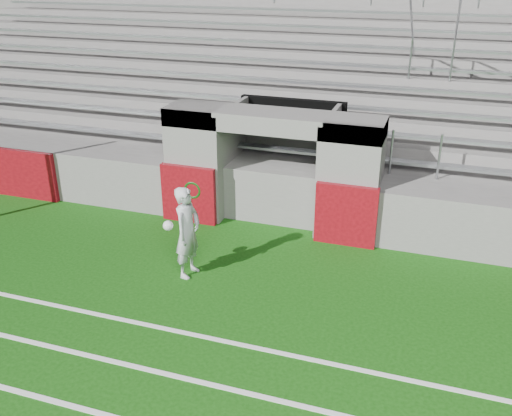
% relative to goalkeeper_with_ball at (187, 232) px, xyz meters
% --- Properties ---
extents(ground, '(90.00, 90.00, 0.00)m').
position_rel_goalkeeper_with_ball_xyz_m(ground, '(0.81, -0.76, -0.90)').
color(ground, '#11430B').
rests_on(ground, ground).
extents(stadium_structure, '(26.00, 8.48, 5.42)m').
position_rel_goalkeeper_with_ball_xyz_m(stadium_structure, '(0.81, 7.21, 0.59)').
color(stadium_structure, slate).
rests_on(stadium_structure, ground).
extents(goalkeeper_with_ball, '(0.70, 0.70, 1.80)m').
position_rel_goalkeeper_with_ball_xyz_m(goalkeeper_with_ball, '(0.00, 0.00, 0.00)').
color(goalkeeper_with_ball, silver).
rests_on(goalkeeper_with_ball, ground).
extents(hose_coil, '(0.53, 0.14, 0.53)m').
position_rel_goalkeeper_with_ball_xyz_m(hose_coil, '(-0.86, 2.17, -0.08)').
color(hose_coil, '#0C3E1C').
rests_on(hose_coil, ground).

